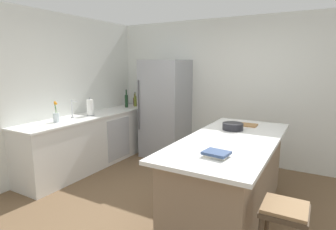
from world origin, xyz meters
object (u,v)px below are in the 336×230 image
at_px(kitchen_island, 230,176).
at_px(sink_faucet, 73,109).
at_px(mixing_bowl, 233,126).
at_px(cutting_board, 244,124).
at_px(refrigerator, 165,109).
at_px(olive_oil_bottle, 135,101).
at_px(cookbook_stack, 216,154).
at_px(bar_stool, 284,220).
at_px(flower_vase, 56,116).
at_px(syrup_bottle, 135,101).
at_px(hot_sauce_bottle, 127,103).
at_px(wine_bottle, 126,100).
at_px(paper_towel_roll, 90,108).

xyz_separation_m(kitchen_island, sink_faucet, (-2.66, 0.03, 0.60)).
xyz_separation_m(mixing_bowl, cutting_board, (0.06, 0.35, -0.04)).
height_order(refrigerator, cutting_board, refrigerator).
bearing_deg(olive_oil_bottle, refrigerator, -5.46).
height_order(olive_oil_bottle, cookbook_stack, olive_oil_bottle).
height_order(bar_stool, cutting_board, cutting_board).
bearing_deg(flower_vase, syrup_bottle, 89.75).
height_order(hot_sauce_bottle, wine_bottle, wine_bottle).
xyz_separation_m(bar_stool, mixing_bowl, (-0.81, 1.25, 0.43)).
distance_m(flower_vase, olive_oil_bottle, 1.89).
bearing_deg(kitchen_island, cutting_board, 94.20).
distance_m(olive_oil_bottle, hot_sauce_bottle, 0.18).
relative_size(sink_faucet, cookbook_stack, 1.20).
xyz_separation_m(olive_oil_bottle, cookbook_stack, (2.59, -2.27, -0.06)).
distance_m(syrup_bottle, cookbook_stack, 3.57).
bearing_deg(flower_vase, olive_oil_bottle, 87.24).
bearing_deg(paper_towel_roll, olive_oil_bottle, 87.82).
relative_size(flower_vase, wine_bottle, 0.89).
xyz_separation_m(sink_faucet, cutting_board, (2.60, 0.75, -0.13)).
bearing_deg(sink_faucet, flower_vase, -83.79).
height_order(olive_oil_bottle, cutting_board, olive_oil_bottle).
height_order(refrigerator, flower_vase, refrigerator).
height_order(mixing_bowl, cutting_board, mixing_bowl).
bearing_deg(hot_sauce_bottle, refrigerator, 1.65).
xyz_separation_m(refrigerator, wine_bottle, (-0.85, -0.12, 0.12)).
distance_m(bar_stool, paper_towel_roll, 3.50).
bearing_deg(bar_stool, sink_faucet, 165.83).
distance_m(paper_towel_roll, wine_bottle, 1.04).
height_order(kitchen_island, cutting_board, cutting_board).
bearing_deg(mixing_bowl, syrup_bottle, 153.78).
height_order(kitchen_island, syrup_bottle, syrup_bottle).
distance_m(bar_stool, cookbook_stack, 0.76).
bearing_deg(cookbook_stack, syrup_bottle, 138.64).
distance_m(refrigerator, olive_oil_bottle, 0.78).
bearing_deg(paper_towel_roll, kitchen_island, -7.31).
height_order(sink_faucet, wine_bottle, wine_bottle).
relative_size(paper_towel_roll, olive_oil_bottle, 1.06).
distance_m(sink_faucet, cookbook_stack, 2.82).
distance_m(bar_stool, mixing_bowl, 1.55).
relative_size(flower_vase, cutting_board, 0.90).
xyz_separation_m(syrup_bottle, cookbook_stack, (2.68, -2.36, -0.05)).
bearing_deg(syrup_bottle, paper_towel_roll, -88.49).
height_order(kitchen_island, olive_oil_bottle, olive_oil_bottle).
distance_m(refrigerator, sink_faucet, 1.73).
relative_size(olive_oil_bottle, wine_bottle, 0.82).
bearing_deg(syrup_bottle, olive_oil_bottle, -47.65).
relative_size(flower_vase, hot_sauce_bottle, 1.48).
distance_m(syrup_bottle, wine_bottle, 0.29).
bearing_deg(wine_bottle, bar_stool, -33.55).
height_order(paper_towel_roll, wine_bottle, wine_bottle).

